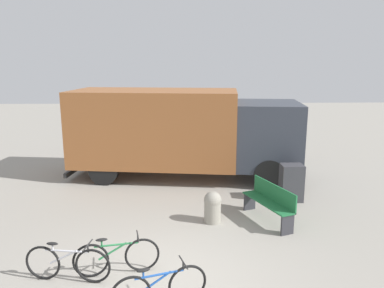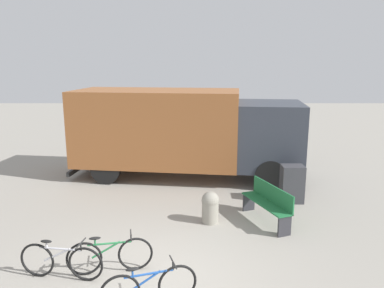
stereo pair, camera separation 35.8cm
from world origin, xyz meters
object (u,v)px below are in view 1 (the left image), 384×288
Objects in this scene: delivery_truck at (181,129)px; bicycle_far at (159,288)px; bicycle_middle at (117,257)px; bollard_near_bench at (213,206)px; park_bench at (270,201)px; bicycle_near at (67,263)px; utility_box at (291,183)px.

bicycle_far is (-0.40, -7.17, -1.32)m from delivery_truck.
bollard_near_bench reaches higher than bicycle_middle.
park_bench is (2.20, -3.83, -1.14)m from delivery_truck.
bicycle_near is 1.01× the size of bicycle_middle.
bicycle_middle and bicycle_far have the same top height.
bicycle_far is at bearing -85.90° from delivery_truck.
bicycle_near is at bearing -177.33° from bicycle_middle.
delivery_truck is 4.14m from utility_box.
utility_box is at bearing 45.12° from bicycle_near.
delivery_truck is 4.56m from park_bench.
utility_box is (2.40, 1.42, 0.11)m from bollard_near_bench.
delivery_truck reaches higher than utility_box.
delivery_truck reaches higher than park_bench.
park_bench is 1.69m from utility_box.
bicycle_middle is (-3.46, -2.31, -0.17)m from park_bench.
park_bench is at bearing -124.43° from utility_box.
delivery_truck is 7.40× the size of utility_box.
bollard_near_bench is at bearing 69.92° from park_bench.
park_bench is 1.10× the size of bicycle_near.
delivery_truck is 4.97× the size of bicycle_middle.
bicycle_near is (-4.32, -2.52, -0.17)m from park_bench.
bollard_near_bench is 0.75× the size of utility_box.
delivery_truck reaches higher than bicycle_middle.
park_bench reaches higher than bollard_near_bench.
bollard_near_bench reaches higher than bicycle_near.
park_bench is 1.11× the size of bicycle_middle.
bicycle_near is at bearing -143.43° from utility_box.
delivery_truck is at bearing 67.36° from bicycle_middle.
bicycle_middle is 5.77m from utility_box.
park_bench is 1.65× the size of utility_box.
bicycle_near is 3.80m from bollard_near_bench.
bicycle_middle is at bearing -140.02° from utility_box.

